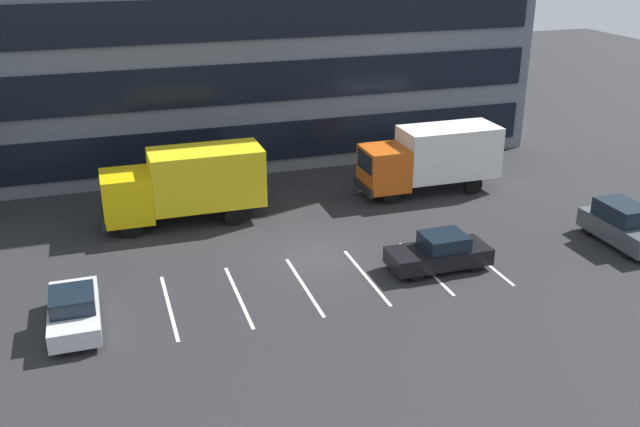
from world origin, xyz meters
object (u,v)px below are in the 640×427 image
Objects in this scene: box_truck_orange at (432,156)px; suv_charcoal at (622,225)px; sedan_black at (440,253)px; sedan_silver at (74,310)px; box_truck_yellow_all at (186,183)px.

box_truck_orange is 10.78m from suv_charcoal.
box_truck_orange is 1.77× the size of sedan_black.
suv_charcoal reaches higher than sedan_silver.
suv_charcoal is at bearing -1.85° from sedan_black.
suv_charcoal is 9.38m from sedan_black.
suv_charcoal is 0.98× the size of sedan_black.
sedan_silver is at bearing 179.88° from suv_charcoal.
box_truck_orange reaches higher than suv_charcoal.
box_truck_yellow_all is 21.11m from suv_charcoal.
box_truck_yellow_all is at bearing 137.95° from sedan_black.
box_truck_yellow_all reaches higher than box_truck_orange.
box_truck_yellow_all is (-13.66, -0.24, 0.04)m from box_truck_orange.
box_truck_yellow_all reaches higher than suv_charcoal.
sedan_silver is at bearing -179.06° from sedan_black.
sedan_black is (9.68, -8.73, -1.35)m from box_truck_yellow_all.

